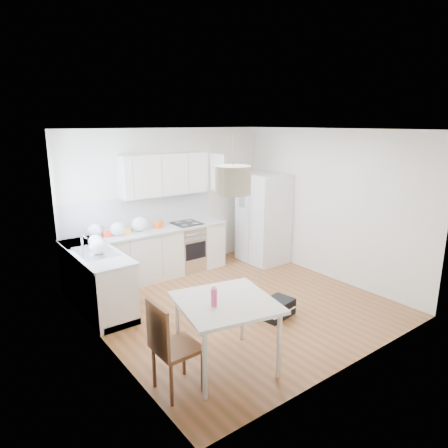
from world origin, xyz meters
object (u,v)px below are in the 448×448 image
(dining_table, at_px, (226,308))
(refrigerator, at_px, (264,218))
(dining_chair, at_px, (177,345))
(gym_bag, at_px, (276,308))

(dining_table, bearing_deg, refrigerator, 53.28)
(dining_table, distance_m, dining_chair, 0.70)
(refrigerator, distance_m, gym_bag, 2.60)
(dining_chair, height_order, gym_bag, dining_chair)
(refrigerator, height_order, gym_bag, refrigerator)
(dining_table, xyz_separation_m, gym_bag, (1.35, 0.55, -0.62))
(refrigerator, xyz_separation_m, dining_table, (-2.87, -2.52, -0.17))
(dining_table, distance_m, gym_bag, 1.58)
(dining_table, bearing_deg, dining_chair, -164.78)
(dining_chair, xyz_separation_m, gym_bag, (2.02, 0.59, -0.40))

